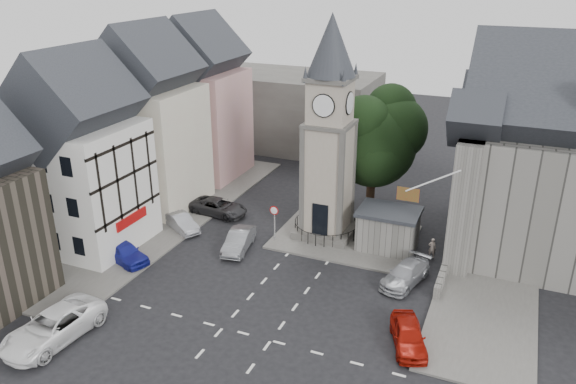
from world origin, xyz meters
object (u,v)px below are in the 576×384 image
at_px(clock_tower, 329,132).
at_px(car_east_red, 408,335).
at_px(stone_shelter, 388,229).
at_px(pedestrian, 432,248).
at_px(car_west_blue, 124,252).

distance_m(clock_tower, car_east_red, 15.76).
height_order(stone_shelter, pedestrian, stone_shelter).
relative_size(clock_tower, pedestrian, 10.93).
bearing_deg(clock_tower, car_west_blue, -140.81).
bearing_deg(pedestrian, car_east_red, 84.23).
bearing_deg(car_east_red, pedestrian, 71.98).
relative_size(clock_tower, car_west_blue, 3.85).
xyz_separation_m(clock_tower, stone_shelter, (4.80, -0.49, -6.57)).
height_order(car_west_blue, pedestrian, pedestrian).
distance_m(clock_tower, pedestrian, 10.90).
distance_m(car_west_blue, pedestrian, 21.41).
distance_m(stone_shelter, car_west_blue, 18.58).
bearing_deg(pedestrian, car_west_blue, 15.87).
xyz_separation_m(clock_tower, car_west_blue, (-11.50, -9.38, -7.40)).
bearing_deg(car_west_blue, stone_shelter, -42.21).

